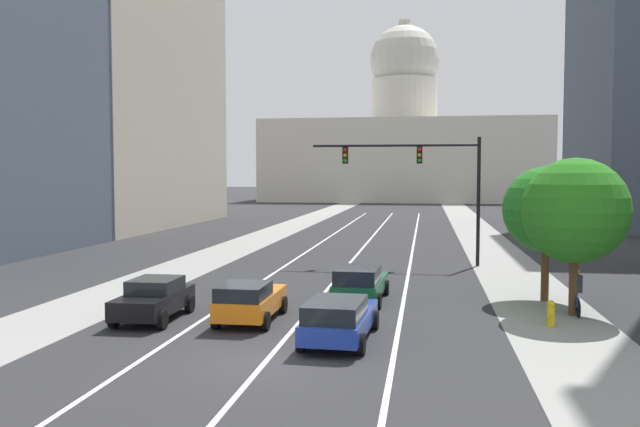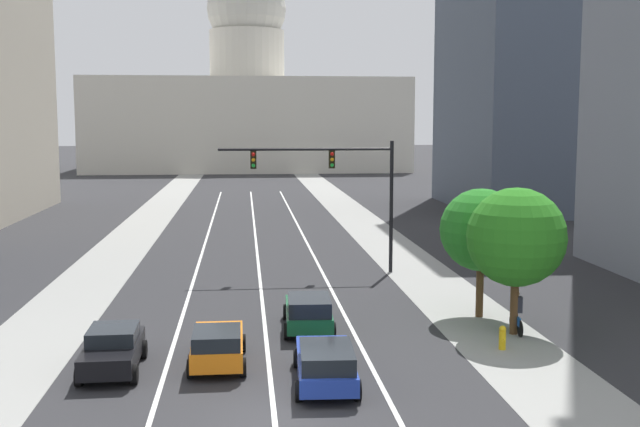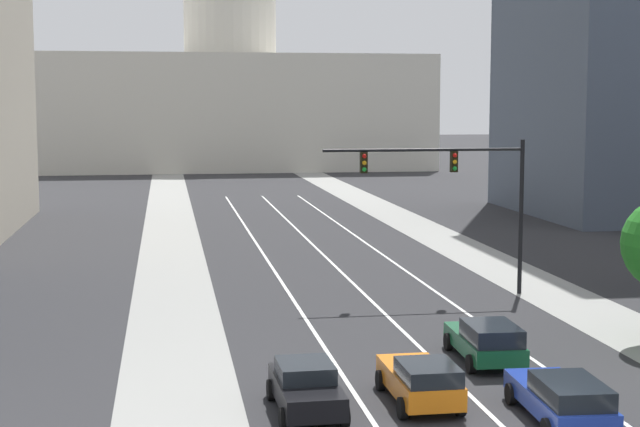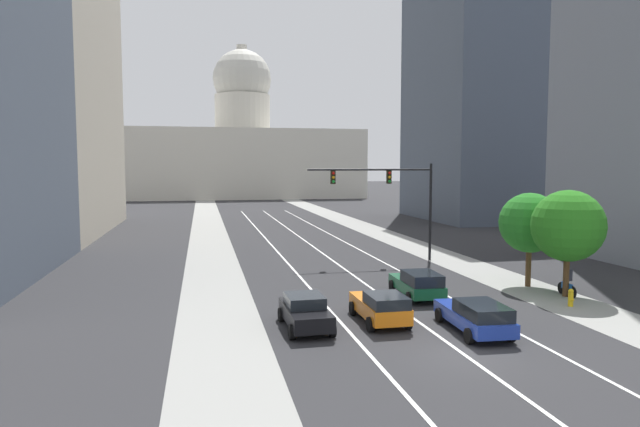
{
  "view_description": "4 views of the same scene",
  "coord_description": "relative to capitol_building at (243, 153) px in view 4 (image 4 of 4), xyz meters",
  "views": [
    {
      "loc": [
        4.35,
        -17.78,
        5.21
      ],
      "look_at": [
        -0.54,
        12.82,
        3.36
      ],
      "focal_mm": 37.36,
      "sensor_mm": 36.0,
      "label": 1
    },
    {
      "loc": [
        -0.78,
        -21.25,
        8.37
      ],
      "look_at": [
        2.38,
        10.81,
        4.49
      ],
      "focal_mm": 43.51,
      "sensor_mm": 36.0,
      "label": 2
    },
    {
      "loc": [
        -9.14,
        -22.62,
        8.98
      ],
      "look_at": [
        -2.13,
        21.26,
        3.88
      ],
      "focal_mm": 54.53,
      "sensor_mm": 36.0,
      "label": 3
    },
    {
      "loc": [
        -9.53,
        -19.11,
        7.05
      ],
      "look_at": [
        -2.03,
        16.57,
        4.0
      ],
      "focal_mm": 31.61,
      "sensor_mm": 36.0,
      "label": 4
    }
  ],
  "objects": [
    {
      "name": "traffic_signal_mast",
      "position": [
        4.3,
        -92.93,
        -4.79
      ],
      "size": [
        9.5,
        0.39,
        7.26
      ],
      "color": "black",
      "rests_on": "ground"
    },
    {
      "name": "lane_stripe_center",
      "position": [
        0.0,
        -88.32,
        -10.09
      ],
      "size": [
        0.16,
        90.0,
        0.01
      ],
      "primitive_type": "cube",
      "color": "white",
      "rests_on": "ground"
    },
    {
      "name": "car_black",
      "position": [
        -5.22,
        -108.8,
        -9.34
      ],
      "size": [
        1.99,
        4.11,
        1.46
      ],
      "rotation": [
        0.0,
        0.0,
        1.59
      ],
      "color": "black",
      "rests_on": "ground"
    },
    {
      "name": "fire_hydrant",
      "position": [
        8.59,
        -107.74,
        -9.64
      ],
      "size": [
        0.26,
        0.35,
        0.91
      ],
      "color": "yellow",
      "rests_on": "ground"
    },
    {
      "name": "street_tree_near_right",
      "position": [
        9.19,
        -102.97,
        -6.34
      ],
      "size": [
        3.51,
        3.51,
        5.53
      ],
      "color": "#51381E",
      "rests_on": "ground"
    },
    {
      "name": "car_blue",
      "position": [
        1.73,
        -110.95,
        -9.35
      ],
      "size": [
        2.17,
        4.81,
        1.42
      ],
      "rotation": [
        0.0,
        0.0,
        1.52
      ],
      "color": "#1E389E",
      "rests_on": "ground"
    },
    {
      "name": "sidewalk_right",
      "position": [
        8.87,
        -78.32,
        -10.1
      ],
      "size": [
        3.82,
        130.0,
        0.01
      ],
      "primitive_type": "cube",
      "color": "gray",
      "rests_on": "ground"
    },
    {
      "name": "cyclist",
      "position": [
        9.85,
        -105.68,
        -9.25
      ],
      "size": [
        0.37,
        1.7,
        1.72
      ],
      "rotation": [
        0.0,
        0.0,
        1.52
      ],
      "color": "black",
      "rests_on": "ground"
    },
    {
      "name": "street_tree_far_right",
      "position": [
        9.73,
        -105.73,
        -6.24
      ],
      "size": [
        3.86,
        3.86,
        5.8
      ],
      "color": "#51381E",
      "rests_on": "ground"
    },
    {
      "name": "car_orange",
      "position": [
        -1.74,
        -108.66,
        -9.33
      ],
      "size": [
        1.94,
        4.15,
        1.47
      ],
      "rotation": [
        0.0,
        0.0,
        1.57
      ],
      "color": "orange",
      "rests_on": "ground"
    },
    {
      "name": "sidewalk_left",
      "position": [
        -8.87,
        -78.32,
        -10.1
      ],
      "size": [
        3.82,
        130.0,
        0.01
      ],
      "primitive_type": "cube",
      "color": "gray",
      "rests_on": "ground"
    },
    {
      "name": "car_green",
      "position": [
        1.73,
        -104.43,
        -9.32
      ],
      "size": [
        2.14,
        4.55,
        1.5
      ],
      "rotation": [
        0.0,
        0.0,
        1.53
      ],
      "color": "#14512D",
      "rests_on": "ground"
    },
    {
      "name": "lane_stripe_right",
      "position": [
        3.48,
        -88.32,
        -10.09
      ],
      "size": [
        0.16,
        90.0,
        0.01
      ],
      "primitive_type": "cube",
      "color": "white",
      "rests_on": "ground"
    },
    {
      "name": "office_tower_far_right",
      "position": [
        27.08,
        -62.51,
        10.29
      ],
      "size": [
        15.56,
        20.82,
        40.71
      ],
      "color": "#4C5666",
      "rests_on": "ground"
    },
    {
      "name": "capitol_building",
      "position": [
        0.0,
        0.0,
        0.0
      ],
      "size": [
        52.46,
        26.52,
        34.8
      ],
      "color": "beige",
      "rests_on": "ground"
    },
    {
      "name": "ground_plane",
      "position": [
        0.0,
        -73.32,
        -10.1
      ],
      "size": [
        400.0,
        400.0,
        0.0
      ],
      "primitive_type": "plane",
      "color": "#2B2B2D"
    },
    {
      "name": "lane_stripe_left",
      "position": [
        -3.48,
        -88.32,
        -10.09
      ],
      "size": [
        0.16,
        90.0,
        0.01
      ],
      "primitive_type": "cube",
      "color": "white",
      "rests_on": "ground"
    }
  ]
}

